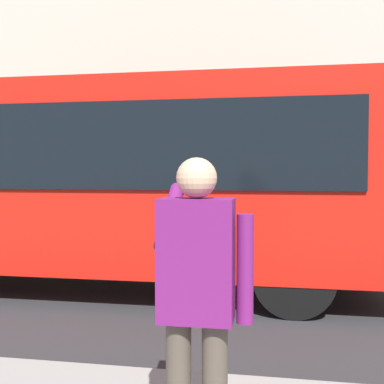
% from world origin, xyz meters
% --- Properties ---
extents(ground_plane, '(60.00, 60.00, 0.00)m').
position_xyz_m(ground_plane, '(0.00, 0.00, 0.00)').
color(ground_plane, '#2B2B2D').
extents(building_facade_far, '(28.00, 1.55, 12.00)m').
position_xyz_m(building_facade_far, '(-0.02, -6.80, 5.99)').
color(building_facade_far, beige).
rests_on(building_facade_far, ground_plane).
extents(red_bus, '(9.05, 2.54, 3.08)m').
position_xyz_m(red_bus, '(2.70, 0.33, 1.68)').
color(red_bus, red).
rests_on(red_bus, ground_plane).
extents(pedestrian_photographer, '(0.53, 0.52, 1.70)m').
position_xyz_m(pedestrian_photographer, '(0.33, 4.72, 1.14)').
color(pedestrian_photographer, '#4C4238').
rests_on(pedestrian_photographer, sidewalk_curb).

